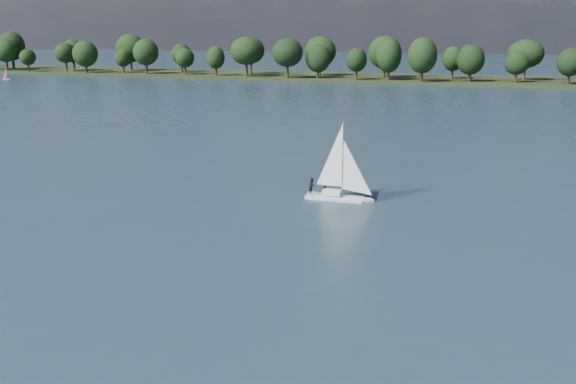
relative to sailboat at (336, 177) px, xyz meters
name	(u,v)px	position (x,y,z in m)	size (l,w,h in m)	color
ground	(439,129)	(5.73, 54.51, -2.50)	(700.00, 700.00, 0.00)	#233342
far_shore	(471,81)	(5.73, 166.51, -2.50)	(660.00, 40.00, 1.50)	black
sailboat	(336,177)	(0.00, 0.00, 0.00)	(6.80, 1.94, 8.94)	white
dinghy_pink	(7,77)	(-151.74, 122.20, -1.49)	(2.85, 1.73, 4.27)	silver
pontoon	(8,73)	(-175.93, 150.34, -2.50)	(4.00, 2.00, 0.50)	#55585A
treeline	(433,57)	(-7.15, 162.60, 5.55)	(562.67, 73.90, 18.36)	black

